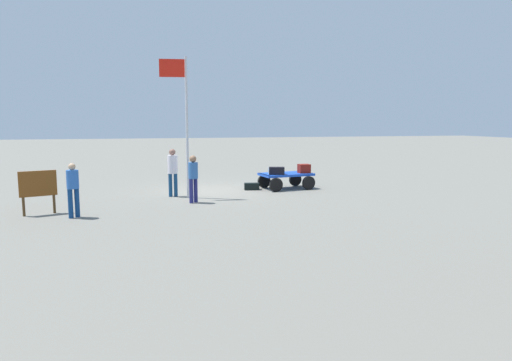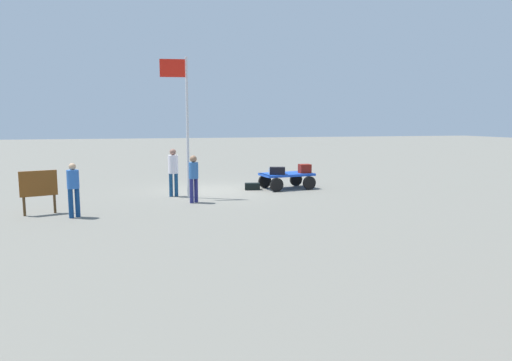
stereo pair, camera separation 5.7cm
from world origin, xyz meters
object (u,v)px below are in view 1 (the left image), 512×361
worker_trailing (173,168)px  flagpole (183,114)px  suitcase_tan (276,171)px  signboard (38,186)px  suitcase_grey (304,169)px  worker_supervisor (73,186)px  luggage_cart (286,177)px  suitcase_maroon (277,171)px  suitcase_olive (252,186)px  worker_lead (193,175)px

worker_trailing → flagpole: flagpole is taller
suitcase_tan → signboard: 9.22m
suitcase_grey → signboard: 10.40m
flagpole → worker_supervisor: bearing=38.2°
suitcase_tan → luggage_cart: bearing=-167.5°
signboard → suitcase_tan: bearing=-159.4°
luggage_cart → worker_supervisor: worker_supervisor is taller
suitcase_maroon → suitcase_tan: bearing=-102.3°
suitcase_tan → suitcase_olive: (1.03, -0.15, -0.65)m
worker_supervisor → suitcase_tan: bearing=-152.1°
suitcase_maroon → signboard: size_ratio=0.52×
worker_trailing → worker_lead: bearing=111.4°
suitcase_olive → signboard: size_ratio=0.49×
suitcase_maroon → suitcase_olive: bearing=-24.2°
worker_lead → worker_supervisor: (3.76, 1.65, -0.03)m
worker_lead → worker_trailing: worker_trailing is taller
suitcase_grey → flagpole: 5.81m
suitcase_maroon → worker_lead: bearing=28.9°
luggage_cart → worker_lead: (4.22, 2.43, 0.50)m
luggage_cart → suitcase_maroon: 0.73m
suitcase_olive → suitcase_grey: bearing=176.5°
worker_lead → signboard: (4.87, 0.91, -0.10)m
worker_supervisor → signboard: 1.34m
suitcase_maroon → worker_trailing: bearing=6.7°
suitcase_olive → signboard: 8.35m
suitcase_maroon → flagpole: 4.62m
worker_lead → flagpole: (0.20, -1.15, 2.16)m
suitcase_olive → worker_lead: (2.73, 2.48, 0.85)m
suitcase_olive → worker_trailing: 3.60m
suitcase_olive → worker_supervisor: (6.50, 4.13, 0.82)m
flagpole → signboard: bearing=23.8°
luggage_cart → worker_lead: worker_lead is taller
suitcase_maroon → worker_trailing: size_ratio=0.38×
worker_trailing → signboard: 4.92m
worker_supervisor → flagpole: size_ratio=0.32×
suitcase_maroon → worker_supervisor: bearing=26.4°
suitcase_grey → suitcase_maroon: bearing=12.6°
worker_lead → luggage_cart: bearing=-150.0°
suitcase_grey → worker_lead: (5.01, 2.34, 0.13)m
suitcase_tan → flagpole: (3.96, 1.18, 2.36)m
worker_supervisor → suitcase_grey: bearing=-155.5°
luggage_cart → worker_lead: bearing=30.0°
suitcase_tan → suitcase_olive: suitcase_tan is taller
luggage_cart → signboard: 9.69m
worker_supervisor → suitcase_olive: bearing=-147.5°
suitcase_tan → worker_trailing: 4.44m
suitcase_maroon → suitcase_olive: size_ratio=1.05×
luggage_cart → flagpole: size_ratio=0.45×
signboard → worker_lead: bearing=-169.4°
suitcase_tan → suitcase_maroon: size_ratio=0.88×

